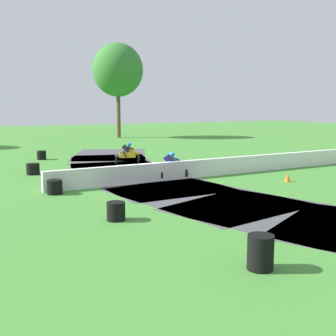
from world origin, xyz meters
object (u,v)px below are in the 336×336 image
tire_stack_mid_a (33,169)px  tire_stack_mid_b (55,187)px  motorcycle_lead_yellow (129,154)px  traffic_cone (287,177)px  motorcycle_chase_blue (172,166)px  tire_stack_extra_a (260,252)px  tire_stack_far (116,211)px  tire_stack_near (42,155)px

tire_stack_mid_a → tire_stack_mid_b: same height
motorcycle_lead_yellow → tire_stack_mid_b: size_ratio=2.73×
motorcycle_lead_yellow → tire_stack_mid_a: motorcycle_lead_yellow is taller
traffic_cone → motorcycle_lead_yellow: bearing=116.6°
motorcycle_chase_blue → tire_stack_extra_a: 11.99m
motorcycle_lead_yellow → motorcycle_chase_blue: bearing=-89.9°
motorcycle_chase_blue → tire_stack_mid_a: size_ratio=2.45×
motorcycle_lead_yellow → tire_stack_mid_a: bearing=-166.0°
tire_stack_mid_a → tire_stack_far: bearing=-85.0°
tire_stack_mid_a → tire_stack_mid_b: bearing=-90.1°
motorcycle_chase_blue → tire_stack_mid_b: motorcycle_chase_blue is taller
motorcycle_chase_blue → tire_stack_far: size_ratio=2.80×
tire_stack_mid_a → traffic_cone: size_ratio=1.56×
motorcycle_lead_yellow → tire_stack_far: size_ratio=2.87×
tire_stack_mid_b → traffic_cone: bearing=-11.3°
motorcycle_lead_yellow → tire_stack_mid_a: (-6.05, -1.51, -0.34)m
tire_stack_mid_a → tire_stack_extra_a: (2.45, -15.95, 0.10)m
tire_stack_mid_b → traffic_cone: 10.89m
motorcycle_lead_yellow → tire_stack_mid_a: size_ratio=2.51×
motorcycle_lead_yellow → tire_stack_extra_a: motorcycle_lead_yellow is taller
motorcycle_chase_blue → traffic_cone: motorcycle_chase_blue is taller
traffic_cone → motorcycle_chase_blue: bearing=145.1°
tire_stack_mid_b → tire_stack_far: bearing=-79.5°
motorcycle_lead_yellow → traffic_cone: bearing=-63.4°
motorcycle_lead_yellow → traffic_cone: motorcycle_lead_yellow is taller
tire_stack_far → tire_stack_extra_a: bearing=-74.0°
tire_stack_mid_a → tire_stack_extra_a: 16.14m
motorcycle_lead_yellow → tire_stack_mid_b: motorcycle_lead_yellow is taller
tire_stack_mid_b → tire_stack_mid_a: bearing=89.9°
tire_stack_far → tire_stack_extra_a: tire_stack_extra_a is taller
tire_stack_extra_a → tire_stack_near: bearing=92.4°
motorcycle_lead_yellow → tire_stack_mid_b: 9.35m
motorcycle_chase_blue → tire_stack_near: (-4.53, 10.73, -0.35)m
tire_stack_mid_a → tire_stack_far: same height
motorcycle_lead_yellow → tire_stack_far: motorcycle_lead_yellow is taller
motorcycle_lead_yellow → traffic_cone: size_ratio=3.92×
traffic_cone → tire_stack_extra_a: bearing=-135.0°
tire_stack_mid_b → tire_stack_far: (0.92, -4.98, 0.00)m
tire_stack_near → traffic_cone: bearing=-56.8°
tire_stack_near → tire_stack_extra_a: bearing=-87.6°
tire_stack_near → tire_stack_far: same height
motorcycle_chase_blue → tire_stack_near: size_ratio=2.77×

